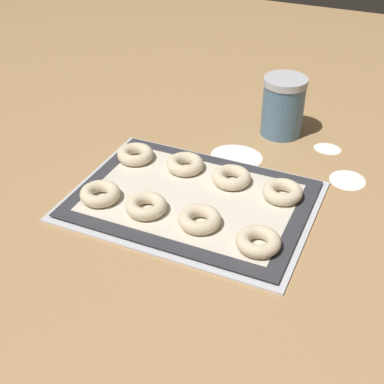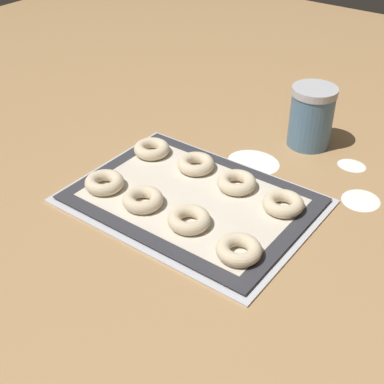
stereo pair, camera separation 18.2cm
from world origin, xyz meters
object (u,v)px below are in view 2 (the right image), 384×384
(bagel_front_mid_right, at_px, (189,220))
(bagel_back_mid_right, at_px, (237,182))
(baking_tray, at_px, (192,200))
(bagel_front_far_right, at_px, (239,250))
(bagel_front_far_left, at_px, (104,183))
(bagel_back_mid_left, at_px, (196,164))
(bagel_back_far_right, at_px, (283,203))
(flour_canister, at_px, (311,117))
(bagel_front_mid_left, at_px, (143,200))
(bagel_back_far_left, at_px, (152,149))

(bagel_front_mid_right, relative_size, bagel_back_mid_right, 1.00)
(baking_tray, distance_m, bagel_back_mid_right, 0.10)
(baking_tray, distance_m, bagel_front_far_right, 0.18)
(bagel_front_far_left, bearing_deg, bagel_back_mid_left, 57.50)
(bagel_front_mid_right, xyz_separation_m, bagel_back_far_right, (0.11, 0.14, 0.00))
(bagel_front_mid_right, distance_m, bagel_back_far_right, 0.18)
(bagel_front_mid_right, bearing_deg, baking_tray, 123.16)
(flour_canister, bearing_deg, bagel_front_far_left, -119.63)
(bagel_front_mid_left, bearing_deg, bagel_front_mid_right, 1.67)
(bagel_back_far_right, bearing_deg, bagel_front_far_right, -88.66)
(bagel_front_mid_right, relative_size, bagel_back_mid_left, 1.00)
(bagel_front_mid_left, height_order, bagel_front_mid_right, same)
(bagel_front_far_right, height_order, bagel_back_mid_right, same)
(flour_canister, bearing_deg, bagel_back_far_left, -133.43)
(bagel_back_far_left, distance_m, bagel_back_mid_left, 0.11)
(flour_canister, bearing_deg, bagel_front_mid_right, -94.32)
(bagel_front_mid_right, xyz_separation_m, bagel_back_far_left, (-0.21, 0.15, 0.00))
(baking_tray, xyz_separation_m, bagel_front_far_right, (0.16, -0.09, 0.02))
(bagel_back_far_left, bearing_deg, bagel_front_mid_left, -54.93)
(bagel_front_far_left, height_order, bagel_front_mid_right, same)
(baking_tray, distance_m, flour_canister, 0.35)
(bagel_front_mid_left, distance_m, flour_canister, 0.43)
(bagel_front_mid_left, relative_size, bagel_front_mid_right, 1.00)
(bagel_front_far_right, bearing_deg, bagel_front_mid_right, 172.14)
(baking_tray, relative_size, bagel_back_mid_right, 5.96)
(flour_canister, bearing_deg, bagel_back_mid_left, -117.67)
(bagel_front_far_right, bearing_deg, bagel_back_mid_right, 123.60)
(bagel_front_mid_right, bearing_deg, bagel_back_mid_left, 122.57)
(bagel_front_far_left, distance_m, bagel_front_mid_left, 0.10)
(bagel_back_far_left, relative_size, bagel_back_far_right, 1.00)
(bagel_back_mid_right, bearing_deg, bagel_front_far_right, -56.40)
(bagel_front_far_right, height_order, bagel_back_far_left, same)
(bagel_front_far_left, relative_size, flour_canister, 0.56)
(bagel_back_far_left, height_order, bagel_back_mid_right, same)
(bagel_back_mid_right, relative_size, bagel_back_far_right, 1.00)
(bagel_front_far_left, xyz_separation_m, bagel_back_mid_right, (0.21, 0.15, 0.00))
(baking_tray, relative_size, bagel_back_mid_left, 5.96)
(bagel_front_mid_left, distance_m, bagel_back_far_left, 0.19)
(baking_tray, bearing_deg, bagel_back_far_left, 154.75)
(bagel_back_far_left, relative_size, bagel_back_mid_left, 1.00)
(bagel_back_mid_left, distance_m, bagel_back_mid_right, 0.10)
(bagel_front_far_left, bearing_deg, bagel_front_far_right, -2.02)
(bagel_front_mid_right, relative_size, bagel_back_far_right, 1.00)
(baking_tray, distance_m, bagel_front_far_left, 0.17)
(flour_canister, bearing_deg, bagel_front_far_right, -78.85)
(bagel_back_far_left, height_order, flour_canister, flour_canister)
(bagel_back_far_left, distance_m, bagel_back_far_right, 0.32)
(bagel_front_far_left, bearing_deg, bagel_front_mid_right, 1.28)
(bagel_front_mid_left, bearing_deg, flour_canister, 71.62)
(baking_tray, xyz_separation_m, bagel_back_mid_right, (0.05, 0.08, 0.02))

